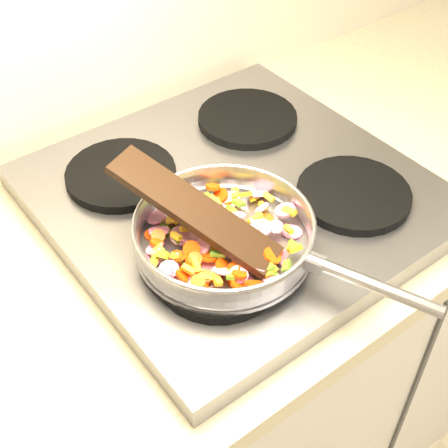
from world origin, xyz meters
TOP-DOWN VIEW (x-y plane):
  - base_cabinet at (0.00, 1.67)m, footprint 3.00×0.65m
  - cooktop at (-0.70, 1.67)m, footprint 0.60×0.60m
  - grate_fl at (-0.84, 1.52)m, footprint 0.19×0.19m
  - grate_fr at (-0.56, 1.52)m, footprint 0.19×0.19m
  - grate_bl at (-0.84, 1.81)m, footprint 0.19×0.19m
  - grate_br at (-0.56, 1.81)m, footprint 0.19×0.19m
  - saute_pan at (-0.81, 1.55)m, footprint 0.30×0.45m
  - vegetable_heap at (-0.82, 1.55)m, footprint 0.26×0.24m
  - wooden_spatula at (-0.84, 1.58)m, footprint 0.16×0.27m

SIDE VIEW (x-z plane):
  - base_cabinet at x=0.00m, z-range 0.00..0.86m
  - cooktop at x=-0.70m, z-range 0.90..0.94m
  - grate_fl at x=-0.84m, z-range 0.94..0.96m
  - grate_fr at x=-0.56m, z-range 0.94..0.96m
  - grate_bl at x=-0.84m, z-range 0.94..0.96m
  - grate_br at x=-0.56m, z-range 0.94..0.96m
  - vegetable_heap at x=-0.82m, z-range 0.95..1.00m
  - saute_pan at x=-0.81m, z-range 0.96..1.01m
  - wooden_spatula at x=-0.84m, z-range 0.97..1.07m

